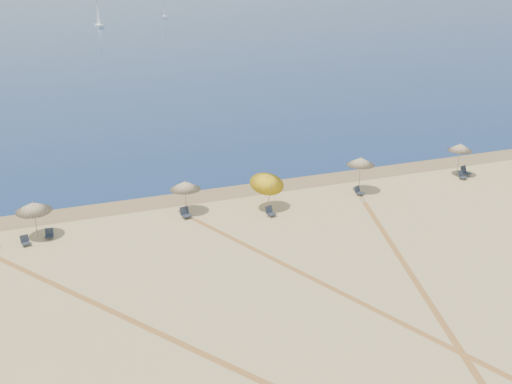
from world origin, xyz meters
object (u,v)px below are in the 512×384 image
(chair_5, at_px, (270,212))
(chair_6, at_px, (359,191))
(umbrella_1, at_px, (33,207))
(umbrella_4, at_px, (361,161))
(chair_2, at_px, (25,241))
(chair_3, at_px, (49,234))
(umbrella_3, at_px, (267,181))
(sailboat_2, at_px, (98,17))
(umbrella_2, at_px, (185,185))
(sailboat_0, at_px, (165,10))
(chair_4, at_px, (185,213))
(chair_7, at_px, (462,175))
(umbrella_5, at_px, (460,147))
(chair_8, at_px, (465,171))

(chair_5, distance_m, chair_6, 7.57)
(umbrella_1, height_order, umbrella_4, umbrella_4)
(chair_2, relative_size, chair_3, 1.05)
(chair_3, bearing_deg, chair_6, 8.27)
(umbrella_3, distance_m, sailboat_2, 134.86)
(chair_2, distance_m, sailboat_2, 136.56)
(umbrella_2, distance_m, sailboat_0, 159.51)
(chair_2, xyz_separation_m, chair_5, (15.29, -1.15, 0.02))
(chair_4, distance_m, chair_7, 22.06)
(umbrella_1, distance_m, sailboat_0, 162.33)
(umbrella_1, xyz_separation_m, sailboat_0, (44.06, 156.23, 0.27))
(umbrella_3, distance_m, sailboat_0, 159.88)
(umbrella_5, xyz_separation_m, chair_3, (-30.89, -0.60, -2.03))
(umbrella_3, distance_m, chair_5, 2.16)
(umbrella_2, xyz_separation_m, chair_3, (-8.88, -1.04, -1.63))
(chair_2, distance_m, chair_5, 15.33)
(umbrella_3, distance_m, umbrella_4, 7.64)
(umbrella_4, height_order, chair_4, umbrella_4)
(chair_4, bearing_deg, sailboat_2, 73.17)
(umbrella_1, bearing_deg, chair_8, -0.43)
(umbrella_2, height_order, chair_2, umbrella_2)
(umbrella_3, relative_size, chair_3, 4.24)
(chair_3, xyz_separation_m, sailboat_2, (20.18, 134.32, 2.14))
(chair_5, bearing_deg, sailboat_0, 63.30)
(chair_6, xyz_separation_m, chair_8, (10.03, 0.71, 0.05))
(umbrella_3, height_order, chair_6, umbrella_3)
(sailboat_2, bearing_deg, chair_8, -91.21)
(umbrella_1, height_order, chair_3, umbrella_1)
(chair_5, xyz_separation_m, chair_7, (16.72, 1.36, 0.01))
(chair_6, relative_size, chair_7, 1.06)
(umbrella_3, xyz_separation_m, chair_5, (-0.30, -1.25, -1.73))
(sailboat_2, bearing_deg, chair_2, -105.08)
(chair_3, distance_m, chair_5, 14.00)
(umbrella_1, relative_size, umbrella_4, 0.87)
(umbrella_2, xyz_separation_m, umbrella_3, (5.32, -1.45, 0.12))
(umbrella_2, height_order, chair_6, umbrella_2)
(chair_2, bearing_deg, umbrella_2, -4.59)
(chair_7, bearing_deg, umbrella_4, 165.85)
(sailboat_2, bearing_deg, umbrella_1, -104.86)
(umbrella_5, height_order, chair_5, umbrella_5)
(umbrella_2, height_order, chair_5, umbrella_2)
(chair_6, xyz_separation_m, chair_7, (9.26, 0.10, 0.01))
(umbrella_3, xyz_separation_m, chair_6, (7.16, 0.01, -1.74))
(umbrella_2, xyz_separation_m, sailboat_2, (11.30, 133.28, 0.50))
(chair_2, bearing_deg, chair_5, -17.51)
(umbrella_3, xyz_separation_m, sailboat_0, (29.18, 157.19, 0.20))
(umbrella_5, bearing_deg, umbrella_4, -178.15)
(chair_8, bearing_deg, chair_2, 167.38)
(umbrella_3, relative_size, chair_2, 4.02)
(umbrella_5, bearing_deg, umbrella_1, -179.91)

